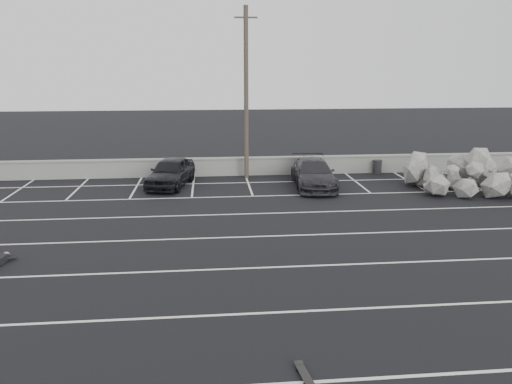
{
  "coord_description": "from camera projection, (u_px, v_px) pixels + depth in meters",
  "views": [
    {
      "loc": [
        -1.14,
        -14.72,
        6.23
      ],
      "look_at": [
        0.86,
        5.9,
        1.0
      ],
      "focal_mm": 35.0,
      "sensor_mm": 36.0,
      "label": 1
    }
  ],
  "objects": [
    {
      "name": "stall_lines",
      "position": [
        236.0,
        226.0,
        20.08
      ],
      "size": [
        36.0,
        20.05,
        0.01
      ],
      "color": "silver",
      "rests_on": "ground"
    },
    {
      "name": "trash_bin",
      "position": [
        377.0,
        167.0,
        29.69
      ],
      "size": [
        0.66,
        0.66,
        0.82
      ],
      "rotation": [
        0.0,
        0.0,
        0.25
      ],
      "color": "#272629",
      "rests_on": "ground"
    },
    {
      "name": "car_right",
      "position": [
        314.0,
        174.0,
        26.34
      ],
      "size": [
        2.35,
        5.15,
        1.46
      ],
      "primitive_type": "imported",
      "rotation": [
        0.0,
        0.0,
        -0.06
      ],
      "color": "#25242A",
      "rests_on": "ground"
    },
    {
      "name": "car_left",
      "position": [
        171.0,
        172.0,
        26.56
      ],
      "size": [
        2.8,
        4.78,
        1.53
      ],
      "primitive_type": "imported",
      "rotation": [
        0.0,
        0.0,
        -0.23
      ],
      "color": "black",
      "rests_on": "ground"
    },
    {
      "name": "skateboard",
      "position": [
        305.0,
        375.0,
        10.26
      ],
      "size": [
        0.28,
        0.75,
        0.09
      ],
      "rotation": [
        0.0,
        0.0,
        0.13
      ],
      "color": "black",
      "rests_on": "ground"
    },
    {
      "name": "utility_pole",
      "position": [
        246.0,
        94.0,
        27.51
      ],
      "size": [
        1.25,
        0.25,
        9.38
      ],
      "color": "#4C4238",
      "rests_on": "ground"
    },
    {
      "name": "ground",
      "position": [
        247.0,
        268.0,
        15.83
      ],
      "size": [
        120.0,
        120.0,
        0.0
      ],
      "primitive_type": "plane",
      "color": "black",
      "rests_on": "ground"
    },
    {
      "name": "seawall",
      "position": [
        228.0,
        166.0,
        29.21
      ],
      "size": [
        50.0,
        0.45,
        1.06
      ],
      "color": "gray",
      "rests_on": "ground"
    },
    {
      "name": "riprap_pile",
      "position": [
        469.0,
        179.0,
        25.57
      ],
      "size": [
        6.8,
        5.17,
        1.53
      ],
      "color": "#9A9690",
      "rests_on": "ground"
    }
  ]
}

